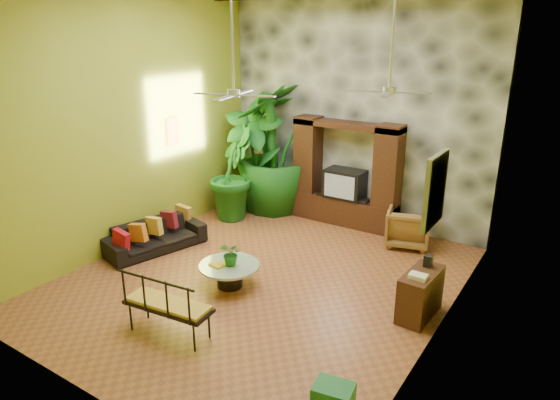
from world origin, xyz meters
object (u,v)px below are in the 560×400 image
Objects in this scene: ceiling_fan_front at (233,80)px; wicker_armchair at (408,227)px; sofa at (155,236)px; coffee_table at (230,272)px; tall_plant_c at (273,148)px; tall_plant_a at (253,158)px; entertainment_center at (345,181)px; iron_bench at (164,302)px; tall_plant_b at (231,173)px; green_bin at (333,400)px; side_console at (420,294)px; ceiling_fan_back at (390,78)px.

ceiling_fan_front is 4.72m from wicker_armchair.
coffee_table is at bearing -84.53° from sofa.
tall_plant_a is at bearing -134.14° from tall_plant_c.
ceiling_fan_front is at bearing -93.24° from entertainment_center.
tall_plant_a is 0.50m from tall_plant_c.
coffee_table is 0.75× the size of iron_bench.
tall_plant_b is at bearing -119.74° from tall_plant_c.
iron_bench is (1.65, -5.15, -0.95)m from tall_plant_c.
green_bin is (2.72, -1.80, -3.21)m from ceiling_fan_front.
side_console is (1.04, -2.42, -0.02)m from wicker_armchair.
ceiling_fan_back is 0.71× the size of tall_plant_a.
ceiling_fan_front reaches higher than wicker_armchair.
ceiling_fan_back is (1.60, -1.94, 2.44)m from entertainment_center.
green_bin is (2.66, -0.05, -0.36)m from iron_bench.
tall_plant_c is (0.52, 0.91, 0.45)m from tall_plant_b.
tall_plant_a is (-3.72, -0.09, 0.92)m from wicker_armchair.
iron_bench reaches higher than side_console.
sofa reaches higher than coffee_table.
coffee_table is (1.48, -3.51, -1.24)m from tall_plant_c.
side_console is at bearing 14.42° from ceiling_fan_front.
tall_plant_a is at bearing 133.63° from green_bin.
ceiling_fan_front reaches higher than tall_plant_c.
ceiling_fan_front is 2.21× the size of wicker_armchair.
sofa is at bearing 157.71° from green_bin.
tall_plant_a is (0.33, 2.82, 1.02)m from sofa.
tall_plant_c is at bearing 152.15° from side_console.
tall_plant_c is at bearing 101.41° from iron_bench.
tall_plant_a is at bearing 8.21° from sofa.
ceiling_fan_back is at bearing -12.69° from tall_plant_b.
ceiling_fan_back reaches higher than tall_plant_a.
entertainment_center is 5.31m from iron_bench.
entertainment_center reaches higher than tall_plant_b.
iron_bench is 2.69m from green_bin.
tall_plant_b is at bearing -4.93° from wicker_armchair.
tall_plant_a reaches higher than sofa.
ceiling_fan_back reaches higher than wicker_armchair.
ceiling_fan_back is at bearing -27.81° from tall_plant_c.
ceiling_fan_back is 0.89× the size of tall_plant_b.
ceiling_fan_front reaches higher than side_console.
tall_plant_c is 2.23× the size of iron_bench.
ceiling_fan_front is 3.85m from sofa.
green_bin is at bearing -50.30° from tall_plant_c.
iron_bench is (2.30, -1.99, 0.27)m from sofa.
side_console is (4.96, -1.75, -0.69)m from tall_plant_b.
sofa is 2.17m from coffee_table.
tall_plant_a is 1.24× the size of tall_plant_b.
ceiling_fan_front is at bearing -162.55° from side_console.
ceiling_fan_front is at bearing -81.02° from sofa.
ceiling_fan_front is 3.15m from coffee_table.
tall_plant_a is 5.92× the size of green_bin.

